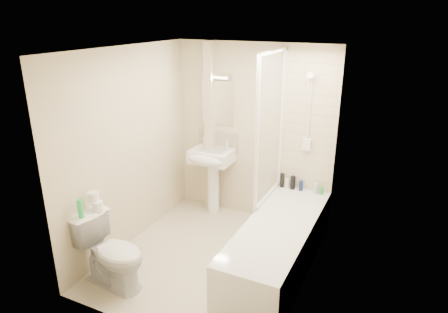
% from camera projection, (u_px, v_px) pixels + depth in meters
% --- Properties ---
extents(floor, '(2.50, 2.50, 0.00)m').
position_uv_depth(floor, '(211.00, 259.00, 4.71)').
color(floor, beige).
rests_on(floor, ground).
extents(wall_back, '(2.20, 0.02, 2.40)m').
position_uv_depth(wall_back, '(253.00, 134.00, 5.36)').
color(wall_back, beige).
rests_on(wall_back, ground).
extents(wall_left, '(0.02, 2.50, 2.40)m').
position_uv_depth(wall_left, '(128.00, 150.00, 4.75)').
color(wall_left, beige).
rests_on(wall_left, ground).
extents(wall_right, '(0.02, 2.50, 2.40)m').
position_uv_depth(wall_right, '(311.00, 181.00, 3.86)').
color(wall_right, beige).
rests_on(wall_right, ground).
extents(ceiling, '(2.20, 2.50, 0.02)m').
position_uv_depth(ceiling, '(208.00, 49.00, 3.90)').
color(ceiling, white).
rests_on(ceiling, wall_back).
extents(tile_back, '(0.70, 0.01, 1.75)m').
position_uv_depth(tile_back, '(309.00, 124.00, 4.97)').
color(tile_back, beige).
rests_on(tile_back, wall_back).
extents(tile_right, '(0.01, 2.10, 1.75)m').
position_uv_depth(tile_right, '(316.00, 153.00, 3.95)').
color(tile_right, beige).
rests_on(tile_right, wall_right).
extents(pipe_boxing, '(0.12, 0.12, 2.40)m').
position_uv_depth(pipe_boxing, '(210.00, 130.00, 5.57)').
color(pipe_boxing, beige).
rests_on(pipe_boxing, ground).
extents(splashback, '(0.60, 0.02, 0.30)m').
position_uv_depth(splashback, '(218.00, 141.00, 5.62)').
color(splashback, beige).
rests_on(splashback, wall_back).
extents(mirror, '(0.46, 0.01, 0.60)m').
position_uv_depth(mirror, '(218.00, 103.00, 5.44)').
color(mirror, white).
rests_on(mirror, wall_back).
extents(strip_light, '(0.42, 0.07, 0.07)m').
position_uv_depth(strip_light, '(217.00, 76.00, 5.29)').
color(strip_light, silver).
rests_on(strip_light, wall_back).
extents(bathtub, '(0.70, 2.10, 0.55)m').
position_uv_depth(bathtub, '(278.00, 244.00, 4.48)').
color(bathtub, white).
rests_on(bathtub, ground).
extents(shower_screen, '(0.04, 0.92, 1.80)m').
position_uv_depth(shower_screen, '(271.00, 128.00, 4.73)').
color(shower_screen, white).
rests_on(shower_screen, bathtub).
extents(shower_fixture, '(0.10, 0.16, 0.99)m').
position_uv_depth(shower_fixture, '(309.00, 116.00, 4.89)').
color(shower_fixture, white).
rests_on(shower_fixture, wall_back).
extents(pedestal_sink, '(0.57, 0.51, 1.09)m').
position_uv_depth(pedestal_sink, '(211.00, 164.00, 5.52)').
color(pedestal_sink, white).
rests_on(pedestal_sink, ground).
extents(bottle_black_a, '(0.06, 0.06, 0.19)m').
position_uv_depth(bottle_black_a, '(282.00, 180.00, 5.28)').
color(bottle_black_a, black).
rests_on(bottle_black_a, bathtub).
extents(bottle_white_a, '(0.06, 0.06, 0.13)m').
position_uv_depth(bottle_white_a, '(287.00, 183.00, 5.27)').
color(bottle_white_a, white).
rests_on(bottle_white_a, bathtub).
extents(bottle_black_b, '(0.07, 0.07, 0.18)m').
position_uv_depth(bottle_black_b, '(293.00, 183.00, 5.23)').
color(bottle_black_b, black).
rests_on(bottle_black_b, bathtub).
extents(bottle_blue, '(0.05, 0.05, 0.13)m').
position_uv_depth(bottle_blue, '(301.00, 186.00, 5.19)').
color(bottle_blue, navy).
rests_on(bottle_blue, bathtub).
extents(bottle_white_b, '(0.05, 0.05, 0.13)m').
position_uv_depth(bottle_white_b, '(315.00, 188.00, 5.11)').
color(bottle_white_b, silver).
rests_on(bottle_white_b, bathtub).
extents(bottle_green, '(0.06, 0.06, 0.10)m').
position_uv_depth(bottle_green, '(321.00, 191.00, 5.09)').
color(bottle_green, green).
rests_on(bottle_green, bathtub).
extents(toilet, '(0.61, 0.86, 0.78)m').
position_uv_depth(toilet, '(112.00, 252.00, 4.15)').
color(toilet, white).
rests_on(toilet, ground).
extents(toilet_roll_lower, '(0.11, 0.11, 0.09)m').
position_uv_depth(toilet_roll_lower, '(98.00, 206.00, 4.18)').
color(toilet_roll_lower, white).
rests_on(toilet_roll_lower, toilet).
extents(toilet_roll_upper, '(0.11, 0.11, 0.10)m').
position_uv_depth(toilet_roll_upper, '(93.00, 197.00, 4.17)').
color(toilet_roll_upper, white).
rests_on(toilet_roll_upper, toilet_roll_lower).
extents(green_bottle, '(0.06, 0.06, 0.20)m').
position_uv_depth(green_bottle, '(80.00, 208.00, 4.01)').
color(green_bottle, green).
rests_on(green_bottle, toilet).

